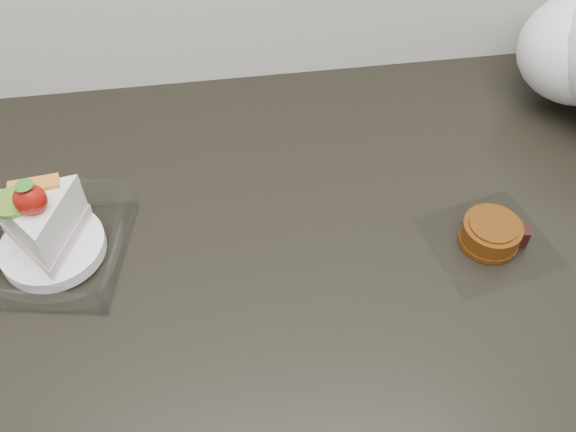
{
  "coord_description": "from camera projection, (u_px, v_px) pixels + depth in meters",
  "views": [
    {
      "loc": [
        -0.06,
        1.18,
        1.51
      ],
      "look_at": [
        0.01,
        1.67,
        0.94
      ],
      "focal_mm": 40.0,
      "sensor_mm": 36.0,
      "label": 1
    }
  ],
  "objects": [
    {
      "name": "counter",
      "position": [
        279.0,
        389.0,
        1.14
      ],
      "size": [
        2.04,
        0.64,
        0.9
      ],
      "color": "black",
      "rests_on": "ground"
    },
    {
      "name": "cake_tray",
      "position": [
        48.0,
        235.0,
        0.75
      ],
      "size": [
        0.2,
        0.2,
        0.13
      ],
      "rotation": [
        0.0,
        0.0,
        -0.2
      ],
      "color": "white",
      "rests_on": "counter"
    },
    {
      "name": "mooncake_wrap",
      "position": [
        491.0,
        235.0,
        0.77
      ],
      "size": [
        0.17,
        0.16,
        0.03
      ],
      "rotation": [
        0.0,
        0.0,
        0.39
      ],
      "color": "white",
      "rests_on": "counter"
    }
  ]
}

